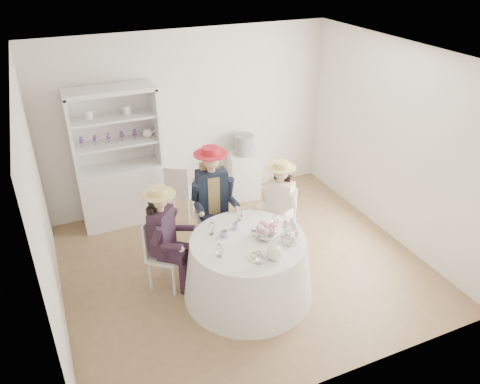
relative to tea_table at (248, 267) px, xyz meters
name	(u,v)px	position (x,y,z in m)	size (l,w,h in m)	color
ground	(243,265)	(0.17, 0.52, -0.38)	(4.50, 4.50, 0.00)	olive
ceiling	(244,58)	(0.17, 0.52, 2.32)	(4.50, 4.50, 0.00)	white
wall_back	(190,120)	(0.17, 2.52, 0.97)	(4.50, 4.50, 0.00)	white
wall_front	(340,271)	(0.17, -1.48, 0.97)	(4.50, 4.50, 0.00)	white
wall_left	(41,213)	(-2.08, 0.52, 0.97)	(4.50, 4.50, 0.00)	white
wall_right	(395,144)	(2.42, 0.52, 0.97)	(4.50, 4.50, 0.00)	white
tea_table	(248,267)	(0.00, 0.00, 0.00)	(1.54, 1.54, 0.77)	white
hutch	(121,177)	(-1.01, 2.29, 0.35)	(1.36, 0.84, 2.05)	silver
side_table	(243,175)	(0.95, 2.27, -0.01)	(0.48, 0.48, 0.75)	silver
hatbox	(244,145)	(0.95, 2.27, 0.53)	(0.32, 0.32, 0.32)	black
guest_left	(164,233)	(-0.84, 0.54, 0.38)	(0.58, 0.57, 1.36)	silver
guest_mid	(212,195)	(-0.06, 1.00, 0.48)	(0.56, 0.58, 1.53)	silver
guest_right	(279,202)	(0.75, 0.66, 0.36)	(0.57, 0.55, 1.32)	silver
spare_chair	(179,191)	(-0.25, 1.95, 0.11)	(0.52, 0.52, 0.91)	silver
teacup_a	(224,234)	(-0.22, 0.18, 0.42)	(0.09, 0.09, 0.07)	white
teacup_b	(235,226)	(-0.04, 0.28, 0.42)	(0.08, 0.08, 0.07)	white
teacup_c	(265,228)	(0.26, 0.10, 0.43)	(0.10, 0.10, 0.08)	white
flower_bowl	(265,236)	(0.19, -0.04, 0.42)	(0.23, 0.23, 0.06)	white
flower_arrangement	(264,229)	(0.20, 0.01, 0.48)	(0.20, 0.20, 0.07)	pink
table_teapot	(275,253)	(0.11, -0.42, 0.47)	(0.24, 0.17, 0.18)	white
sandwich_plate	(258,255)	(-0.03, -0.32, 0.40)	(0.26, 0.26, 0.06)	white
cupcake_stand	(290,233)	(0.44, -0.17, 0.48)	(0.27, 0.27, 0.25)	white
stemware_set	(248,235)	(0.00, 0.00, 0.46)	(0.91, 0.95, 0.15)	white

